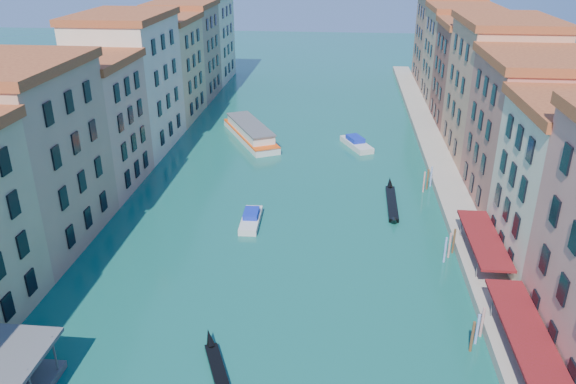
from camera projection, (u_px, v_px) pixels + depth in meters
name	position (u px, v px, depth m)	size (l,w,h in m)	color
left_bank_palazzos	(114.00, 98.00, 81.98)	(12.80, 128.40, 21.00)	beige
right_bank_palazzos	(508.00, 107.00, 77.23)	(12.80, 128.40, 21.00)	#A54B43
quay	(441.00, 167.00, 81.73)	(4.00, 140.00, 1.00)	#A79B87
restaurant_awnings	(530.00, 340.00, 42.56)	(3.20, 44.55, 3.12)	maroon
mooring_poles_right	(470.00, 310.00, 48.80)	(1.44, 54.24, 3.20)	#56311D
vaporetto_far	(250.00, 132.00, 94.62)	(12.04, 18.19, 2.72)	silver
gondola_fore	(221.00, 380.00, 42.40)	(5.19, 10.66, 2.24)	black
gondola_far	(392.00, 202.00, 71.34)	(1.39, 13.06, 1.85)	black
motorboat_mid	(251.00, 219.00, 66.61)	(2.27, 6.69, 1.38)	silver
motorboat_far	(356.00, 143.00, 91.20)	(5.49, 8.09, 1.61)	silver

